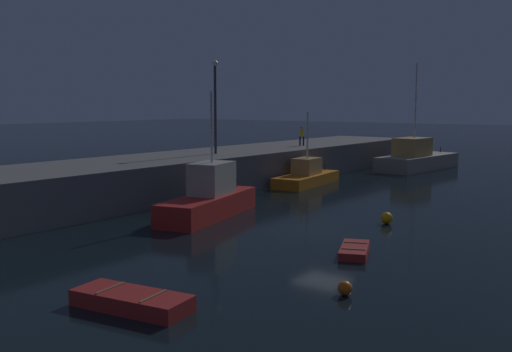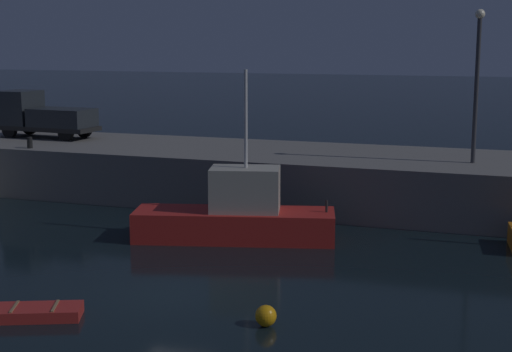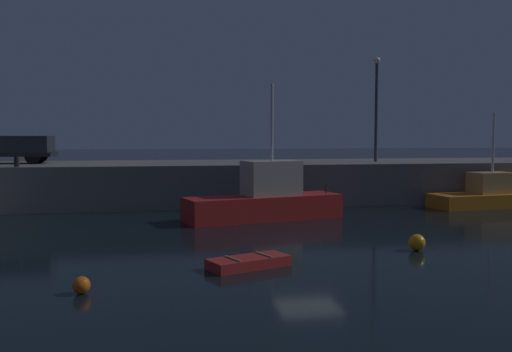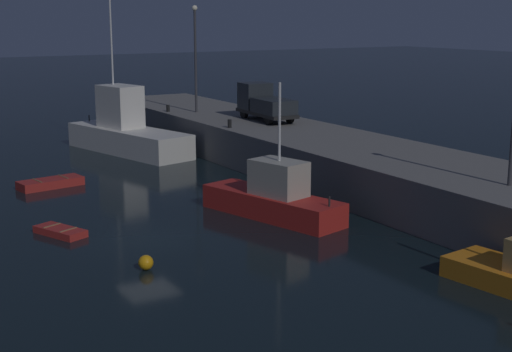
{
  "view_description": "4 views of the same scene",
  "coord_description": "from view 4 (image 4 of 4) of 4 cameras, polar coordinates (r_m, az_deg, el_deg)",
  "views": [
    {
      "loc": [
        -24.84,
        -14.66,
        6.33
      ],
      "look_at": [
        2.64,
        6.19,
        2.09
      ],
      "focal_mm": 41.31,
      "sensor_mm": 36.0,
      "label": 1
    },
    {
      "loc": [
        10.42,
        -21.65,
        8.18
      ],
      "look_at": [
        0.39,
        7.34,
        2.72
      ],
      "focal_mm": 53.73,
      "sensor_mm": 36.0,
      "label": 2
    },
    {
      "loc": [
        -5.78,
        -21.44,
        4.37
      ],
      "look_at": [
        -0.72,
        8.18,
        2.19
      ],
      "focal_mm": 39.62,
      "sensor_mm": 36.0,
      "label": 3
    },
    {
      "loc": [
        30.93,
        -12.47,
        10.29
      ],
      "look_at": [
        -1.06,
        6.53,
        2.14
      ],
      "focal_mm": 51.69,
      "sensor_mm": 36.0,
      "label": 4
    }
  ],
  "objects": [
    {
      "name": "utility_truck",
      "position": [
        54.96,
        0.65,
        5.65
      ],
      "size": [
        6.2,
        2.44,
        2.67
      ],
      "color": "black",
      "rests_on": "pier_quay"
    },
    {
      "name": "mooring_buoy_near",
      "position": [
        30.86,
        -8.52,
        -6.64
      ],
      "size": [
        0.63,
        0.63,
        0.63
      ],
      "primitive_type": "sphere",
      "color": "orange",
      "rests_on": "ground"
    },
    {
      "name": "fishing_boat_white",
      "position": [
        38.11,
        1.39,
        -1.68
      ],
      "size": [
        8.56,
        4.33,
        7.02
      ],
      "color": "red",
      "rests_on": "ground"
    },
    {
      "name": "fishing_trawler_red",
      "position": [
        57.18,
        -9.98,
        3.38
      ],
      "size": [
        12.33,
        6.1,
        12.98
      ],
      "color": "silver",
      "rests_on": "ground"
    },
    {
      "name": "pier_quay",
      "position": [
        42.46,
        10.86,
        -0.09
      ],
      "size": [
        72.53,
        8.0,
        2.61
      ],
      "color": "slate",
      "rests_on": "ground"
    },
    {
      "name": "bollard_central",
      "position": [
        60.4,
        -6.83,
        5.22
      ],
      "size": [
        0.28,
        0.28,
        0.55
      ],
      "primitive_type": "cylinder",
      "color": "black",
      "rests_on": "pier_quay"
    },
    {
      "name": "lamp_post_west",
      "position": [
        59.54,
        -4.72,
        9.63
      ],
      "size": [
        0.44,
        0.44,
        8.43
      ],
      "color": "#38383D",
      "rests_on": "pier_quay"
    },
    {
      "name": "bollard_west",
      "position": [
        51.35,
        -2.06,
        4.07
      ],
      "size": [
        0.28,
        0.28,
        0.58
      ],
      "primitive_type": "cylinder",
      "color": "black",
      "rests_on": "pier_quay"
    },
    {
      "name": "dinghy_orange_near",
      "position": [
        36.5,
        -14.91,
        -4.16
      ],
      "size": [
        2.94,
        2.09,
        0.38
      ],
      "color": "#B22823",
      "rests_on": "ground"
    },
    {
      "name": "ground_plane",
      "position": [
        34.9,
        -8.39,
        -4.93
      ],
      "size": [
        320.0,
        320.0,
        0.0
      ],
      "primitive_type": "plane",
      "color": "black"
    },
    {
      "name": "rowboat_white_mid",
      "position": [
        46.62,
        -15.61,
        -0.53
      ],
      "size": [
        2.07,
        4.04,
        0.56
      ],
      "color": "#B22823",
      "rests_on": "ground"
    }
  ]
}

